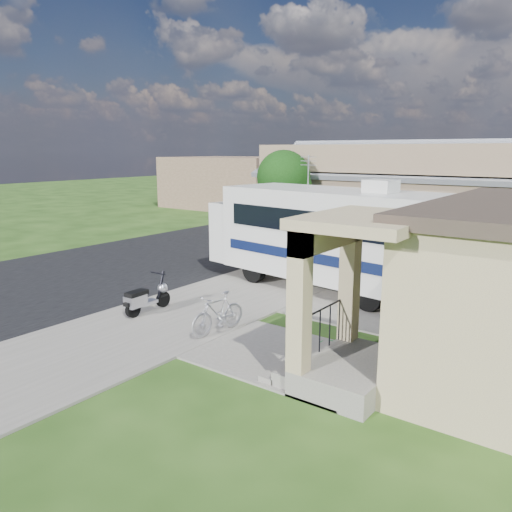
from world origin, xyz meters
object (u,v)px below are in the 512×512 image
Objects in this scene: pickup_truck at (286,222)px; garden_hose at (329,349)px; van at (342,206)px; motorhome at (325,234)px; scooter at (145,299)px; shrub at (434,294)px; bicycle at (218,315)px.

pickup_truck reaches higher than garden_hose.
van reaches higher than pickup_truck.
motorhome is 1.30× the size of van.
motorhome is at bearing 134.79° from pickup_truck.
garden_hose is at bearing 5.12° from scooter.
shrub reaches higher than van.
scooter is at bearing -171.57° from bicycle.
bicycle is 0.25× the size of van.
bicycle is at bearing 121.16° from pickup_truck.
motorhome is at bearing 147.28° from shrub.
bicycle is (2.65, 0.06, 0.03)m from scooter.
van is (-7.01, 20.51, 0.46)m from bicycle.
shrub is 7.66m from scooter.
shrub is at bearing 17.73° from scooter.
bicycle is (-0.02, -5.41, -1.36)m from motorhome.
pickup_truck is at bearing 123.84° from bicycle.
pickup_truck is 11.89× the size of garden_hose.
garden_hose is at bearing -52.68° from motorhome.
pickup_truck reaches higher than scooter.
garden_hose is (2.81, 0.62, -0.41)m from bicycle.
van reaches higher than garden_hose.
motorhome is 5.39m from shrub.
scooter is at bearing -160.27° from shrub.
bicycle is 3.78× the size of garden_hose.
van reaches higher than bicycle.
van is at bearing 122.05° from motorhome.
scooter is at bearing 111.30° from pickup_truck.
pickup_truck is (-6.72, 7.91, -1.13)m from motorhome.
garden_hose is at bearing -132.25° from shrub.
van is 22.20m from garden_hose.
motorhome is 16.68m from van.
motorhome is 6.24m from scooter.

